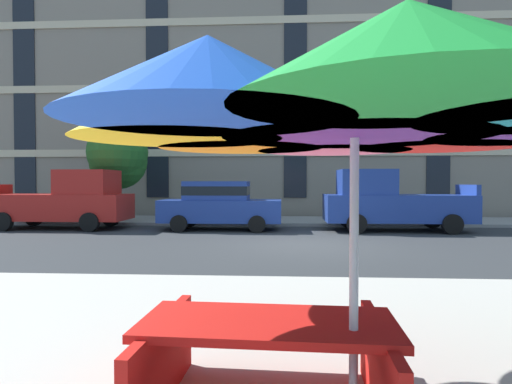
% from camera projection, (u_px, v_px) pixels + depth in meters
% --- Properties ---
extents(ground_plane, '(120.00, 120.00, 0.00)m').
position_uv_depth(ground_plane, '(305.00, 245.00, 11.80)').
color(ground_plane, '#2D3033').
extents(sidewalk_far, '(56.00, 3.60, 0.12)m').
position_uv_depth(sidewalk_far, '(297.00, 221.00, 18.59)').
color(sidewalk_far, gray).
rests_on(sidewalk_far, ground).
extents(apartment_building, '(47.55, 12.08, 12.80)m').
position_uv_depth(apartment_building, '(292.00, 108.00, 26.62)').
color(apartment_building, gray).
rests_on(apartment_building, ground).
extents(pickup_red, '(5.10, 2.12, 2.20)m').
position_uv_depth(pickup_red, '(66.00, 201.00, 15.99)').
color(pickup_red, '#B21E19').
rests_on(pickup_red, ground).
extents(sedan_blue, '(4.40, 1.98, 1.78)m').
position_uv_depth(sedan_blue, '(220.00, 204.00, 15.65)').
color(sedan_blue, navy).
rests_on(sedan_blue, ground).
extents(pickup_blue, '(5.10, 2.12, 2.20)m').
position_uv_depth(pickup_blue, '(390.00, 202.00, 15.28)').
color(pickup_blue, navy).
rests_on(pickup_blue, ground).
extents(street_tree_left, '(2.56, 2.72, 4.31)m').
position_uv_depth(street_tree_left, '(118.00, 157.00, 18.40)').
color(street_tree_left, '#4C3823').
rests_on(street_tree_left, ground).
extents(patio_umbrella, '(3.73, 3.73, 2.52)m').
position_uv_depth(patio_umbrella, '(355.00, 106.00, 2.78)').
color(patio_umbrella, silver).
rests_on(patio_umbrella, ground).
extents(picnic_table, '(1.87, 1.60, 0.77)m').
position_uv_depth(picnic_table, '(268.00, 359.00, 3.02)').
color(picnic_table, red).
rests_on(picnic_table, ground).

